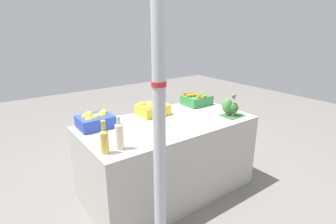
% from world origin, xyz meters
% --- Properties ---
extents(ground_plane, '(10.00, 10.00, 0.00)m').
position_xyz_m(ground_plane, '(0.00, 0.00, 0.00)').
color(ground_plane, slate).
extents(market_table, '(1.70, 0.87, 0.78)m').
position_xyz_m(market_table, '(0.00, 0.00, 0.39)').
color(market_table, '#B7B2A8').
rests_on(market_table, ground_plane).
extents(support_pole, '(0.09, 0.09, 2.50)m').
position_xyz_m(support_pole, '(-0.57, -0.69, 1.25)').
color(support_pole, '#B7BABF').
rests_on(support_pole, ground_plane).
extents(apple_crate, '(0.31, 0.26, 0.15)m').
position_xyz_m(apple_crate, '(-0.63, 0.28, 0.85)').
color(apple_crate, '#2847B7').
rests_on(apple_crate, market_table).
extents(orange_crate, '(0.31, 0.26, 0.15)m').
position_xyz_m(orange_crate, '(0.00, 0.27, 0.85)').
color(orange_crate, gold).
rests_on(orange_crate, market_table).
extents(carrot_crate, '(0.31, 0.26, 0.15)m').
position_xyz_m(carrot_crate, '(0.62, 0.28, 0.84)').
color(carrot_crate, '#2D8442').
rests_on(carrot_crate, market_table).
extents(broccoli_pile, '(0.22, 0.18, 0.19)m').
position_xyz_m(broccoli_pile, '(0.63, -0.23, 0.87)').
color(broccoli_pile, '#2D602D').
rests_on(broccoli_pile, market_table).
extents(juice_bottle_golden, '(0.06, 0.06, 0.26)m').
position_xyz_m(juice_bottle_golden, '(-0.77, -0.27, 0.88)').
color(juice_bottle_golden, gold).
rests_on(juice_bottle_golden, market_table).
extents(juice_bottle_cloudy, '(0.06, 0.06, 0.26)m').
position_xyz_m(juice_bottle_cloudy, '(-0.65, -0.27, 0.89)').
color(juice_bottle_cloudy, beige).
rests_on(juice_bottle_cloudy, market_table).
extents(sparrow_bird, '(0.13, 0.06, 0.05)m').
position_xyz_m(sparrow_bird, '(0.65, -0.26, 1.00)').
color(sparrow_bird, '#4C3D2D').
rests_on(sparrow_bird, broccoli_pile).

